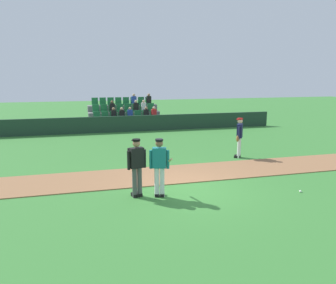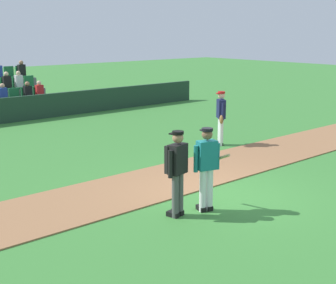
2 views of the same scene
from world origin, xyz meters
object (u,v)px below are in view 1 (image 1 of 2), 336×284
batter_teal_jersey (160,165)px  runner_navy_jersey (239,136)px  umpire_home_plate (136,164)px  baseball (300,191)px

batter_teal_jersey → runner_navy_jersey: (4.51, 3.83, -0.01)m
batter_teal_jersey → umpire_home_plate: bearing=164.4°
umpire_home_plate → runner_navy_jersey: size_ratio=1.00×
batter_teal_jersey → umpire_home_plate: same height
batter_teal_jersey → runner_navy_jersey: same height
runner_navy_jersey → baseball: (-0.22, -4.61, -0.93)m
baseball → batter_teal_jersey: bearing=169.7°
batter_teal_jersey → umpire_home_plate: 0.68m
umpire_home_plate → baseball: 5.14m
runner_navy_jersey → baseball: runner_navy_jersey is taller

